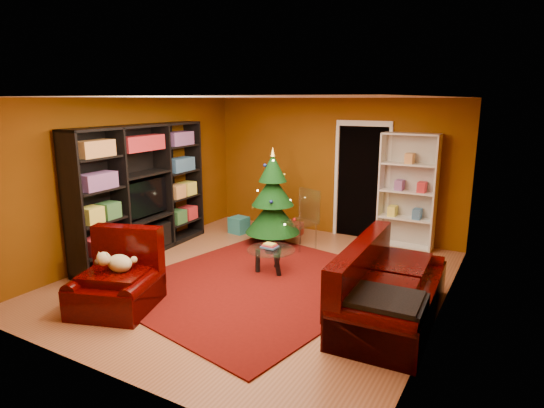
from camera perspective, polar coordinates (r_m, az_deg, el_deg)
The scene contains 18 objects.
floor at distance 6.77m, azimuth -1.69°, elevation -9.57°, with size 5.00×5.50×0.05m, color brown.
ceiling at distance 6.25m, azimuth -1.86°, elevation 13.47°, with size 5.00×5.50×0.05m, color silver.
wall_back at distance 8.83m, azimuth 7.65°, elevation 4.60°, with size 5.00×0.05×2.60m, color #743E09.
wall_left at distance 7.97m, azimuth -17.50°, elevation 3.20°, with size 0.05×5.50×2.60m, color #743E09.
wall_right at distance 5.54m, azimuth 21.17°, elevation -1.19°, with size 0.05×5.50×2.60m, color #743E09.
doorway at distance 8.63m, azimuth 11.18°, elevation 2.59°, with size 1.06×0.60×2.16m, color black, non-canonical shape.
rug at distance 6.59m, azimuth -1.91°, elevation -9.88°, with size 3.04×3.55×0.02m, color #5B0D0A.
media_unit at distance 7.85m, azimuth -15.99°, elevation 1.58°, with size 0.43×2.84×2.17m, color black, non-canonical shape.
christmas_tree at distance 8.12m, azimuth 0.09°, elevation 0.81°, with size 0.99×0.99×1.77m, color #0C3910, non-canonical shape.
gift_box_teal at distance 8.98m, azimuth -4.17°, elevation -2.64°, with size 0.32×0.32×0.32m, color teal.
gift_box_green at distance 8.93m, azimuth -0.11°, elevation -2.87°, with size 0.26×0.26×0.26m, color #1F5322.
gift_box_red at distance 8.85m, azimuth 3.04°, elevation -3.12°, with size 0.24×0.24×0.24m, color maroon.
white_bookshelf at distance 8.25m, azimuth 16.63°, elevation 1.50°, with size 0.96×0.34×2.07m, color white, non-canonical shape.
armchair at distance 6.03m, azimuth -19.09°, elevation -8.91°, with size 1.01×1.01×0.79m, color black, non-canonical shape.
dog at distance 5.98m, azimuth -18.57°, elevation -7.07°, with size 0.40×0.30×0.26m, color beige, non-canonical shape.
sofa at distance 5.62m, azimuth 14.88°, elevation -9.48°, with size 2.16×0.97×0.93m, color black, non-canonical shape.
coffee_table at distance 6.93m, azimuth -0.13°, elevation -7.10°, with size 0.73×0.73×0.46m, color gray, non-canonical shape.
acrylic_chair at distance 7.94m, azimuth 3.55°, elevation -2.36°, with size 0.48×0.53×0.94m, color #66605B, non-canonical shape.
Camera 1 is at (3.26, -5.34, 2.57)m, focal length 30.00 mm.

